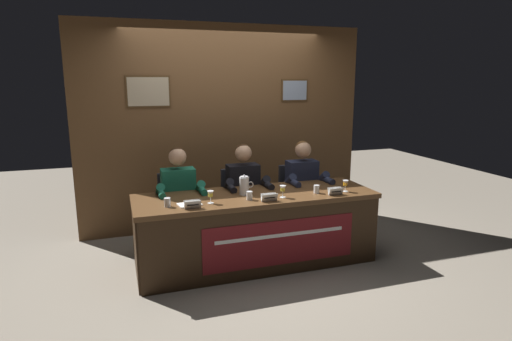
% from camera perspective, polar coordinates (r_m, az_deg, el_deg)
% --- Properties ---
extents(ground_plane, '(12.00, 12.00, 0.00)m').
position_cam_1_polar(ground_plane, '(4.68, 0.00, -12.10)').
color(ground_plane, gray).
extents(wall_back_panelled, '(3.70, 0.14, 2.60)m').
position_cam_1_polar(wall_back_panelled, '(5.53, -4.24, 5.70)').
color(wall_back_panelled, brown).
rests_on(wall_back_panelled, ground_plane).
extents(conference_table, '(2.50, 0.81, 0.75)m').
position_cam_1_polar(conference_table, '(4.40, 0.47, -6.64)').
color(conference_table, brown).
rests_on(conference_table, ground_plane).
extents(chair_left, '(0.44, 0.44, 0.89)m').
position_cam_1_polar(chair_left, '(4.91, -10.40, -5.78)').
color(chair_left, black).
rests_on(chair_left, ground_plane).
extents(panelist_left, '(0.51, 0.48, 1.21)m').
position_cam_1_polar(panelist_left, '(4.64, -10.18, -3.27)').
color(panelist_left, black).
rests_on(panelist_left, ground_plane).
extents(nameplate_left, '(0.15, 0.06, 0.08)m').
position_cam_1_polar(nameplate_left, '(3.97, -8.51, -4.52)').
color(nameplate_left, white).
rests_on(nameplate_left, conference_table).
extents(juice_glass_left, '(0.06, 0.06, 0.12)m').
position_cam_1_polar(juice_glass_left, '(4.10, -6.13, -3.24)').
color(juice_glass_left, white).
rests_on(juice_glass_left, conference_table).
extents(water_cup_left, '(0.06, 0.06, 0.08)m').
position_cam_1_polar(water_cup_left, '(4.07, -11.79, -4.27)').
color(water_cup_left, silver).
rests_on(water_cup_left, conference_table).
extents(chair_center, '(0.44, 0.44, 0.89)m').
position_cam_1_polar(chair_center, '(5.06, -2.11, -5.06)').
color(chair_center, black).
rests_on(chair_center, ground_plane).
extents(panelist_center, '(0.51, 0.48, 1.21)m').
position_cam_1_polar(panelist_center, '(4.80, -1.47, -2.58)').
color(panelist_center, black).
rests_on(panelist_center, ground_plane).
extents(nameplate_center, '(0.16, 0.06, 0.08)m').
position_cam_1_polar(nameplate_center, '(4.16, 1.78, -3.61)').
color(nameplate_center, white).
rests_on(nameplate_center, conference_table).
extents(juice_glass_center, '(0.06, 0.06, 0.12)m').
position_cam_1_polar(juice_glass_center, '(4.28, 3.61, -2.52)').
color(juice_glass_center, white).
rests_on(juice_glass_center, conference_table).
extents(water_cup_center, '(0.06, 0.06, 0.08)m').
position_cam_1_polar(water_cup_center, '(4.21, -0.88, -3.44)').
color(water_cup_center, silver).
rests_on(water_cup_center, conference_table).
extents(chair_right, '(0.44, 0.44, 0.89)m').
position_cam_1_polar(chair_right, '(5.30, 5.55, -4.30)').
color(chair_right, black).
rests_on(chair_right, ground_plane).
extents(panelist_right, '(0.51, 0.48, 1.21)m').
position_cam_1_polar(panelist_right, '(5.05, 6.52, -1.90)').
color(panelist_right, black).
rests_on(panelist_right, ground_plane).
extents(nameplate_right, '(0.16, 0.06, 0.08)m').
position_cam_1_polar(nameplate_right, '(4.45, 10.61, -2.74)').
color(nameplate_right, white).
rests_on(nameplate_right, conference_table).
extents(juice_glass_right, '(0.06, 0.06, 0.12)m').
position_cam_1_polar(juice_glass_right, '(4.60, 11.90, -1.75)').
color(juice_glass_right, white).
rests_on(juice_glass_right, conference_table).
extents(water_cup_right, '(0.06, 0.06, 0.08)m').
position_cam_1_polar(water_cup_right, '(4.50, 8.12, -2.54)').
color(water_cup_right, silver).
rests_on(water_cup_right, conference_table).
extents(water_pitcher_central, '(0.15, 0.10, 0.21)m').
position_cam_1_polar(water_pitcher_central, '(4.39, -1.57, -2.02)').
color(water_pitcher_central, silver).
rests_on(water_pitcher_central, conference_table).
extents(document_stack_left, '(0.23, 0.18, 0.01)m').
position_cam_1_polar(document_stack_left, '(4.09, -8.91, -4.50)').
color(document_stack_left, white).
rests_on(document_stack_left, conference_table).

